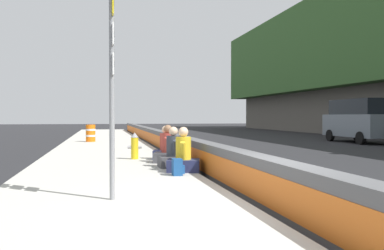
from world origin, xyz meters
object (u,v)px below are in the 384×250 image
at_px(fire_hydrant, 135,146).
at_px(parked_car_fourth, 359,120).
at_px(seated_person_foreground, 183,158).
at_px(construction_barrel, 91,133).
at_px(route_sign_post, 112,77).
at_px(seated_person_rear, 168,151).
at_px(backpack, 178,167).
at_px(seated_person_far, 166,149).
at_px(seated_person_middle, 173,155).

relative_size(fire_hydrant, parked_car_fourth, 0.17).
relative_size(seated_person_foreground, construction_barrel, 1.21).
distance_m(route_sign_post, fire_hydrant, 7.08).
bearing_deg(seated_person_foreground, seated_person_rear, 1.68).
bearing_deg(route_sign_post, backpack, -30.69).
distance_m(route_sign_post, seated_person_far, 7.06).
relative_size(fire_hydrant, seated_person_far, 0.80).
relative_size(backpack, parked_car_fourth, 0.08).
distance_m(fire_hydrant, seated_person_rear, 1.54).
relative_size(seated_person_foreground, backpack, 2.87).
bearing_deg(parked_car_fourth, fire_hydrant, 121.12).
height_order(backpack, construction_barrel, construction_barrel).
xyz_separation_m(backpack, parked_car_fourth, (12.45, -13.09, 1.02)).
bearing_deg(backpack, seated_person_rear, -4.12).
bearing_deg(seated_person_rear, construction_barrel, 12.78).
distance_m(fire_hydrant, seated_person_far, 1.03).
height_order(fire_hydrant, parked_car_fourth, parked_car_fourth).
bearing_deg(parked_car_fourth, seated_person_rear, 126.61).
distance_m(fire_hydrant, seated_person_foreground, 3.57).
bearing_deg(fire_hydrant, construction_barrel, 9.30).
height_order(fire_hydrant, backpack, fire_hydrant).
xyz_separation_m(construction_barrel, parked_car_fourth, (-1.81, -15.47, 0.73)).
distance_m(fire_hydrant, seated_person_middle, 2.63).
bearing_deg(seated_person_middle, backpack, 173.98).
distance_m(fire_hydrant, construction_barrel, 10.28).
xyz_separation_m(fire_hydrant, seated_person_middle, (-2.47, -0.89, -0.10)).
relative_size(seated_person_rear, construction_barrel, 1.22).
xyz_separation_m(seated_person_far, parked_car_fourth, (8.58, -12.81, 0.87)).
height_order(seated_person_far, parked_car_fourth, parked_car_fourth).
distance_m(route_sign_post, seated_person_foreground, 4.25).
relative_size(seated_person_middle, seated_person_rear, 0.98).
bearing_deg(seated_person_foreground, backpack, 158.22).
bearing_deg(fire_hydrant, route_sign_post, 172.52).
relative_size(backpack, construction_barrel, 0.42).
bearing_deg(seated_person_middle, seated_person_far, -2.81).
xyz_separation_m(seated_person_middle, seated_person_rear, (1.24, -0.03, 0.01)).
bearing_deg(fire_hydrant, parked_car_fourth, -58.88).
bearing_deg(seated_person_far, seated_person_foreground, 179.81).
distance_m(seated_person_middle, seated_person_rear, 1.24).
bearing_deg(seated_person_middle, seated_person_foreground, -174.14).
relative_size(route_sign_post, construction_barrel, 3.79).
xyz_separation_m(route_sign_post, seated_person_foreground, (3.39, -1.88, -1.73)).
xyz_separation_m(seated_person_rear, backpack, (-2.87, 0.21, -0.17)).
xyz_separation_m(seated_person_rear, parked_car_fourth, (9.57, -12.88, 0.85)).
distance_m(fire_hydrant, backpack, 4.18).
bearing_deg(route_sign_post, construction_barrel, 2.58).
height_order(seated_person_foreground, seated_person_far, seated_person_foreground).
xyz_separation_m(route_sign_post, construction_barrel, (16.97, 0.77, -1.61)).
height_order(fire_hydrant, seated_person_far, seated_person_far).
distance_m(seated_person_middle, construction_barrel, 12.87).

